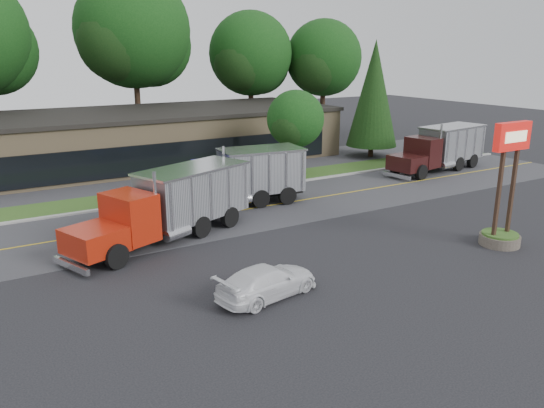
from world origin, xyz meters
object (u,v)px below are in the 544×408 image
(rally_car, at_px, (267,281))
(dump_truck_red, at_px, (173,202))
(dump_truck_maroon, at_px, (442,147))
(bilo_sign, at_px, (504,205))
(dump_truck_blue, at_px, (243,176))

(rally_car, bearing_deg, dump_truck_red, -6.80)
(dump_truck_maroon, distance_m, rally_car, 26.36)
(bilo_sign, distance_m, dump_truck_blue, 14.64)
(dump_truck_maroon, relative_size, rally_car, 2.28)
(dump_truck_maroon, bearing_deg, rally_car, 20.47)
(bilo_sign, height_order, dump_truck_maroon, bilo_sign)
(bilo_sign, height_order, rally_car, bilo_sign)
(dump_truck_red, relative_size, rally_car, 2.40)
(dump_truck_red, xyz_separation_m, rally_car, (0.64, -8.26, -1.19))
(dump_truck_red, height_order, dump_truck_maroon, same)
(dump_truck_blue, bearing_deg, bilo_sign, 126.98)
(dump_truck_blue, distance_m, rally_car, 12.91)
(dump_truck_red, xyz_separation_m, dump_truck_maroon, (23.78, 4.33, -0.00))
(dump_truck_blue, relative_size, dump_truck_maroon, 0.90)
(bilo_sign, xyz_separation_m, rally_car, (-12.55, 0.84, -1.40))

